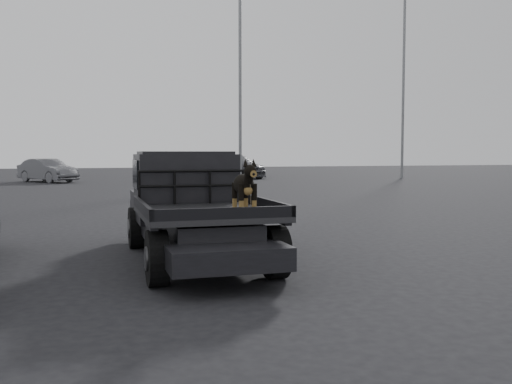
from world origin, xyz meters
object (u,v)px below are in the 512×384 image
object	(u,v)px
dog	(244,189)
flatbed_ute	(195,232)
distant_car_b	(234,166)
distant_car_a	(47,170)
floodlight_far	(404,67)
floodlight_mid	(240,55)

from	to	relation	value
dog	flatbed_ute	bearing A→B (deg)	100.09
flatbed_ute	distant_car_b	distance (m)	30.31
distant_car_a	flatbed_ute	bearing A→B (deg)	-118.75
dog	distant_car_a	size ratio (longest dim) A/B	0.17
dog	distant_car_b	bearing A→B (deg)	75.78
distant_car_b	floodlight_far	bearing A→B (deg)	-36.20
distant_car_a	floodlight_far	bearing A→B (deg)	-41.10
distant_car_b	dog	bearing A→B (deg)	-120.63
dog	distant_car_a	bearing A→B (deg)	98.33
distant_car_b	floodlight_mid	distance (m)	9.11
floodlight_mid	floodlight_far	xyz separation A→B (m)	(12.09, 2.27, 0.13)
dog	floodlight_mid	bearing A→B (deg)	75.00
flatbed_ute	floodlight_mid	world-z (taller)	floodlight_mid
distant_car_b	floodlight_far	size ratio (longest dim) A/B	0.41
floodlight_far	distant_car_a	bearing A→B (deg)	175.86
flatbed_ute	dog	world-z (taller)	dog
distant_car_b	distant_car_a	bearing A→B (deg)	174.16
dog	distant_car_a	distance (m)	29.10
floodlight_far	dog	bearing A→B (deg)	-124.66
distant_car_b	floodlight_far	distance (m)	13.37
flatbed_ute	floodlight_far	size ratio (longest dim) A/B	0.39
floodlight_far	floodlight_mid	bearing A→B (deg)	-169.37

